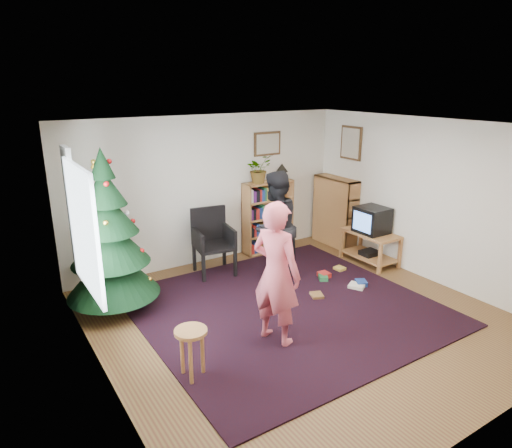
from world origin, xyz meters
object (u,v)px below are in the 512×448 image
potted_plant (259,169)px  person_by_chair (275,227)px  bookshelf_back (268,216)px  person_standing (276,274)px  tv_stand (370,244)px  picture_back (267,144)px  crt_tv (372,220)px  table_lamp (282,169)px  christmas_tree (110,246)px  picture_right (351,143)px  stool (191,341)px  armchair (210,238)px  bookshelf_right (335,211)px

potted_plant → person_by_chair: bearing=-111.7°
bookshelf_back → person_standing: (-1.66, -2.62, 0.21)m
person_standing → tv_stand: bearing=-87.4°
picture_back → crt_tv: (1.07, -1.59, -1.18)m
person_by_chair → table_lamp: person_by_chair is taller
christmas_tree → person_standing: bearing=-52.6°
picture_right → crt_tv: 1.49m
picture_right → person_by_chair: bearing=-164.4°
person_standing → table_lamp: 3.34m
picture_back → christmas_tree: (-3.13, -0.93, -1.02)m
person_standing → crt_tv: bearing=-87.4°
bookshelf_back → potted_plant: bearing=180.0°
picture_back → person_standing: picture_back is taller
bookshelf_back → stool: 3.95m
crt_tv → potted_plant: potted_plant is taller
bookshelf_back → table_lamp: size_ratio=4.39×
christmas_tree → tv_stand: size_ratio=2.33×
armchair → stool: size_ratio=1.87×
potted_plant → stool: bearing=-133.6°
person_by_chair → potted_plant: 1.42m
picture_right → table_lamp: picture_right is taller
christmas_tree → bookshelf_right: (4.32, 0.38, -0.27)m
picture_right → table_lamp: bearing=151.7°
picture_back → person_by_chair: picture_back is taller
crt_tv → stool: 4.18m
armchair → potted_plant: (1.15, 0.33, 0.97)m
tv_stand → potted_plant: 2.32m
stool → potted_plant: potted_plant is taller
crt_tv → armchair: size_ratio=0.47×
christmas_tree → person_by_chair: bearing=-8.8°
crt_tv → picture_back: bearing=123.8°
bookshelf_back → person_standing: bearing=-122.3°
picture_right → table_lamp: (-1.09, 0.59, -0.45)m
picture_right → bookshelf_right: (-0.14, 0.17, -1.29)m
bookshelf_back → bookshelf_right: bearing=-18.3°
christmas_tree → tv_stand: (4.20, -0.66, -0.60)m
crt_tv → person_standing: size_ratio=0.29×
person_standing → potted_plant: (1.46, 2.62, 0.67)m
picture_back → stool: (-2.89, -2.89, -1.51)m
bookshelf_back → picture_right: bearing=-22.9°
picture_right → person_standing: bearing=-146.4°
armchair → person_standing: 2.33m
tv_stand → table_lamp: (-0.84, 1.46, 1.17)m
picture_right → tv_stand: bearing=-106.4°
bookshelf_back → stool: bearing=-135.7°
picture_right → bookshelf_back: bearing=157.1°
person_by_chair → picture_back: bearing=-139.3°
bookshelf_right → tv_stand: (-0.12, -1.04, -0.34)m
picture_back → christmas_tree: christmas_tree is taller
stool → table_lamp: table_lamp is taller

